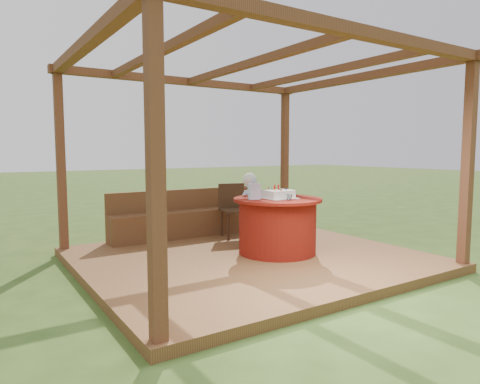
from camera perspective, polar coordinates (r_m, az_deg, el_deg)
name	(u,v)px	position (r m, az deg, el deg)	size (l,w,h in m)	color
ground	(250,263)	(6.17, 1.28, -9.48)	(60.00, 60.00, 0.00)	#304B19
deck	(250,259)	(6.15, 1.28, -8.94)	(4.50, 4.00, 0.12)	brown
pergola	(250,91)	(6.01, 1.33, 13.28)	(4.50, 4.00, 2.72)	brown
bench	(195,220)	(7.54, -6.07, -3.74)	(3.00, 0.42, 0.80)	brown
table	(277,225)	(6.21, 5.01, -4.44)	(1.26, 1.26, 0.80)	maroon
chair	(234,207)	(7.33, -0.83, -1.99)	(0.56, 0.56, 0.91)	#3A2312
elderly_woman	(249,208)	(6.71, 1.27, -2.14)	(0.43, 0.31, 1.13)	#A0C2EE
birthday_cake	(278,194)	(6.15, 5.12, -0.27)	(0.45, 0.45, 0.19)	white
gift_bag	(254,191)	(5.98, 1.91, 0.08)	(0.15, 0.10, 0.22)	#EF9ACC
drinking_glass	(289,197)	(5.94, 6.59, -0.67)	(0.09, 0.09, 0.08)	white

